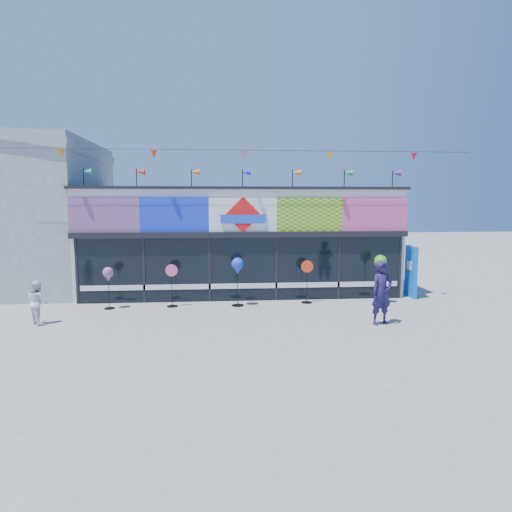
{
  "coord_description": "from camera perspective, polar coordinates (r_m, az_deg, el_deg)",
  "views": [
    {
      "loc": [
        -0.92,
        -12.75,
        3.53
      ],
      "look_at": [
        0.34,
        2.0,
        1.79
      ],
      "focal_mm": 32.0,
      "sensor_mm": 36.0,
      "label": 1
    }
  ],
  "objects": [
    {
      "name": "spinner_4",
      "position": [
        16.47,
        15.28,
        -1.06
      ],
      "size": [
        0.44,
        0.44,
        1.72
      ],
      "color": "black",
      "rests_on": "ground"
    },
    {
      "name": "ground",
      "position": [
        13.26,
        -0.75,
        -8.74
      ],
      "size": [
        80.0,
        80.0,
        0.0
      ],
      "primitive_type": "plane",
      "color": "gray",
      "rests_on": "ground"
    },
    {
      "name": "spinner_3",
      "position": [
        16.16,
        6.38,
        -3.07
      ],
      "size": [
        0.42,
        0.39,
        1.51
      ],
      "color": "black",
      "rests_on": "ground"
    },
    {
      "name": "spinner_1",
      "position": [
        15.75,
        -10.48,
        -3.51
      ],
      "size": [
        0.41,
        0.37,
        1.46
      ],
      "color": "black",
      "rests_on": "ground"
    },
    {
      "name": "blue_sign",
      "position": [
        18.05,
        18.8,
        -1.84
      ],
      "size": [
        0.21,
        0.97,
        1.92
      ],
      "rotation": [
        0.0,
        0.0,
        -0.06
      ],
      "color": "blue",
      "rests_on": "ground"
    },
    {
      "name": "spinner_0",
      "position": [
        15.9,
        -17.98,
        -2.33
      ],
      "size": [
        0.36,
        0.36,
        1.41
      ],
      "color": "black",
      "rests_on": "ground"
    },
    {
      "name": "adult_man",
      "position": [
        13.73,
        15.44,
        -4.46
      ],
      "size": [
        0.78,
        0.63,
        1.86
      ],
      "primitive_type": "imported",
      "rotation": [
        0.0,
        0.0,
        0.3
      ],
      "color": "#1E1544",
      "rests_on": "ground"
    },
    {
      "name": "spinner_2",
      "position": [
        15.54,
        -2.31,
        -1.42
      ],
      "size": [
        0.42,
        0.42,
        1.67
      ],
      "color": "black",
      "rests_on": "ground"
    },
    {
      "name": "child",
      "position": [
        14.78,
        -25.61,
        -5.22
      ],
      "size": [
        0.7,
        0.7,
        1.29
      ],
      "primitive_type": "imported",
      "rotation": [
        0.0,
        0.0,
        2.36
      ],
      "color": "white",
      "rests_on": "ground"
    },
    {
      "name": "kite_shop",
      "position": [
        18.77,
        -2.07,
        2.16
      ],
      "size": [
        16.0,
        5.7,
        5.31
      ],
      "color": "white",
      "rests_on": "ground"
    }
  ]
}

